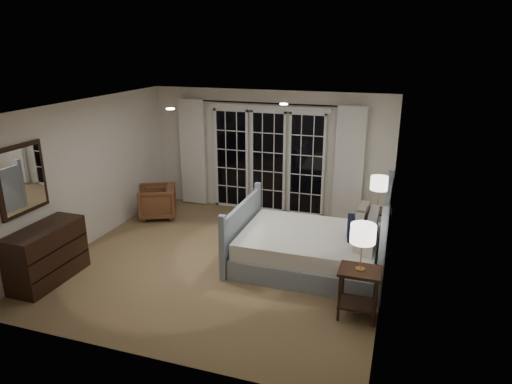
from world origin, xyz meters
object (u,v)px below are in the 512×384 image
(nightstand_left, at_px, (359,286))
(lamp_right, at_px, (380,184))
(nightstand_right, at_px, (376,221))
(dresser, at_px, (47,254))
(bed, at_px, (313,247))
(lamp_left, at_px, (363,234))
(armchair, at_px, (157,202))

(nightstand_left, bearing_deg, lamp_right, 88.99)
(nightstand_right, xyz_separation_m, dresser, (-4.51, -2.87, 0.01))
(bed, distance_m, dresser, 4.00)
(nightstand_right, bearing_deg, dresser, -147.53)
(lamp_left, bearing_deg, lamp_right, 88.99)
(nightstand_left, xyz_separation_m, armchair, (-4.25, 2.33, -0.12))
(nightstand_right, bearing_deg, lamp_right, 0.00)
(lamp_right, relative_size, dresser, 0.50)
(nightstand_left, height_order, armchair, nightstand_left)
(lamp_right, relative_size, armchair, 0.83)
(bed, distance_m, armchair, 3.61)
(dresser, bearing_deg, lamp_left, 6.00)
(nightstand_left, height_order, nightstand_right, nightstand_left)
(nightstand_left, bearing_deg, lamp_left, -14.04)
(nightstand_right, distance_m, lamp_right, 0.69)
(armchair, height_order, dresser, dresser)
(lamp_left, height_order, armchair, lamp_left)
(bed, height_order, armchair, bed)
(armchair, bearing_deg, bed, 46.17)
(nightstand_left, bearing_deg, bed, 125.01)
(dresser, bearing_deg, armchair, 85.51)
(bed, distance_m, lamp_right, 1.69)
(nightstand_left, height_order, lamp_left, lamp_left)
(nightstand_left, distance_m, armchair, 4.84)
(bed, relative_size, lamp_right, 3.86)
(bed, height_order, lamp_left, bed)
(nightstand_left, relative_size, armchair, 0.95)
(nightstand_left, xyz_separation_m, lamp_left, (0.00, -0.00, 0.72))
(lamp_right, bearing_deg, lamp_left, -91.01)
(lamp_right, distance_m, dresser, 5.39)
(lamp_left, xyz_separation_m, armchair, (-4.25, 2.33, -0.84))
(lamp_left, distance_m, dresser, 4.55)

